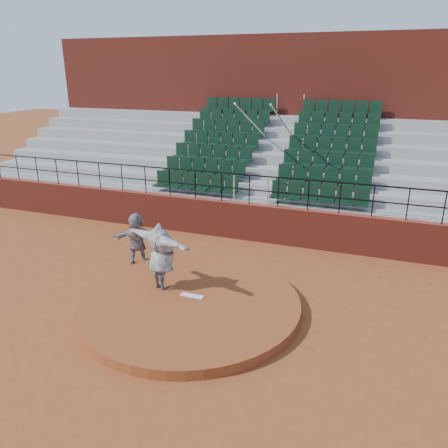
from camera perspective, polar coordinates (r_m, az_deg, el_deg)
The scene contains 9 objects.
ground at distance 11.18m, azimuth -4.48°, elevation -10.86°, with size 90.00×90.00×0.00m, color brown.
pitchers_mound at distance 11.12m, azimuth -4.50°, elevation -10.31°, with size 5.50×5.50×0.25m, color brown.
pitching_rubber at distance 11.17m, azimuth -4.19°, elevation -9.33°, with size 0.60×0.15×0.03m, color white.
boundary_wall at distance 15.18m, azimuth 3.24°, elevation 0.31°, with size 24.00×0.30×1.30m, color maroon.
wall_railing at distance 14.78m, azimuth 3.34°, elevation 5.36°, with size 24.04×0.05×1.03m.
seating_deck at distance 18.34m, azimuth 6.64°, elevation 6.19°, with size 24.00×5.97×4.63m.
press_box_facade at distance 21.82m, azimuth 9.41°, elevation 13.82°, with size 24.00×3.00×7.10m, color maroon.
pitcher at distance 11.29m, azimuth -8.22°, elevation -4.18°, with size 2.21×0.60×1.79m, color black.
fielder at distance 13.53m, azimuth -11.31°, elevation -1.83°, with size 1.49×0.47×1.60m, color black.
Camera 1 is at (4.10, -8.73, 5.67)m, focal length 35.00 mm.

